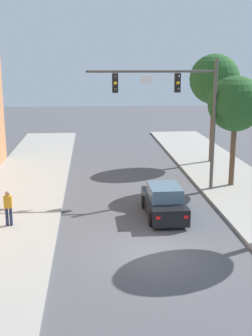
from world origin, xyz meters
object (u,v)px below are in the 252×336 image
Objects in this scene: street_tree_third at (214,80)px; car_lead_black at (164,202)px; pedestrian_sidewalk_left_walker at (8,206)px; traffic_signal_mast at (178,100)px; street_tree_second at (236,104)px.

car_lead_black is at bearing -115.93° from street_tree_third.
traffic_signal_mast is at bearing 30.20° from pedestrian_sidewalk_left_walker.
traffic_signal_mast is 1.14× the size of street_tree_second.
pedestrian_sidewalk_left_walker is 0.25× the size of street_tree_second.
street_tree_second is (4.96, 4.79, 4.32)m from car_lead_black.
traffic_signal_mast is 1.76× the size of car_lead_black.
street_tree_second is at bearing 12.08° from traffic_signal_mast.
pedestrian_sidewalk_left_walker reaches higher than car_lead_black.
traffic_signal_mast is at bearing -167.92° from street_tree_second.
traffic_signal_mast is 8.43m from street_tree_third.
traffic_signal_mast is 6.31m from car_lead_black.
street_tree_third reaches higher than pedestrian_sidewalk_left_walker.
traffic_signal_mast is at bearing -119.41° from street_tree_third.
street_tree_third is (5.51, 11.34, 5.47)m from car_lead_black.
street_tree_third reaches higher than traffic_signal_mast.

